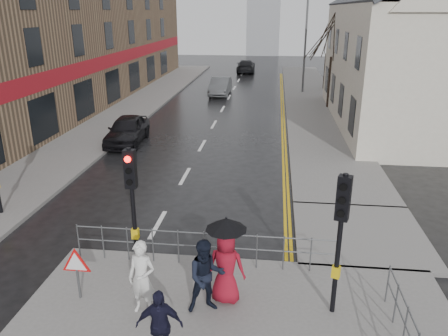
% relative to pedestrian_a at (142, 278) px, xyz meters
% --- Properties ---
extents(ground, '(120.00, 120.00, 0.00)m').
position_rel_pedestrian_a_xyz_m(ground, '(-0.88, 1.51, -1.03)').
color(ground, black).
rests_on(ground, ground).
extents(left_pavement, '(4.00, 44.00, 0.14)m').
position_rel_pedestrian_a_xyz_m(left_pavement, '(-7.38, 24.51, -0.96)').
color(left_pavement, '#605E5B').
rests_on(left_pavement, ground).
extents(right_pavement, '(4.00, 40.00, 0.14)m').
position_rel_pedestrian_a_xyz_m(right_pavement, '(5.62, 26.51, -0.96)').
color(right_pavement, '#605E5B').
rests_on(right_pavement, ground).
extents(pavement_bridge_right, '(4.00, 4.20, 0.14)m').
position_rel_pedestrian_a_xyz_m(pavement_bridge_right, '(5.62, 4.51, -0.96)').
color(pavement_bridge_right, '#605E5B').
rests_on(pavement_bridge_right, ground).
extents(building_left_terrace, '(8.00, 42.00, 10.00)m').
position_rel_pedestrian_a_xyz_m(building_left_terrace, '(-12.88, 23.51, 3.97)').
color(building_left_terrace, '#7F6449').
rests_on(building_left_terrace, ground).
extents(building_right_cream, '(9.00, 16.40, 10.10)m').
position_rel_pedestrian_a_xyz_m(building_right_cream, '(11.12, 19.51, 3.75)').
color(building_right_cream, beige).
rests_on(building_right_cream, ground).
extents(traffic_signal_near_left, '(0.28, 0.27, 3.40)m').
position_rel_pedestrian_a_xyz_m(traffic_signal_near_left, '(-0.68, 1.71, 1.42)').
color(traffic_signal_near_left, black).
rests_on(traffic_signal_near_left, near_pavement).
extents(traffic_signal_near_right, '(0.34, 0.33, 3.40)m').
position_rel_pedestrian_a_xyz_m(traffic_signal_near_right, '(4.32, 0.51, 1.42)').
color(traffic_signal_near_right, black).
rests_on(traffic_signal_near_right, near_pavement).
extents(guard_railing_front, '(7.14, 0.04, 1.00)m').
position_rel_pedestrian_a_xyz_m(guard_railing_front, '(1.07, 2.11, -0.17)').
color(guard_railing_front, '#595B5E').
rests_on(guard_railing_front, near_pavement).
extents(warning_sign, '(0.80, 0.07, 1.35)m').
position_rel_pedestrian_a_xyz_m(warning_sign, '(-1.68, 0.31, 0.01)').
color(warning_sign, '#595B5E').
rests_on(warning_sign, near_pavement).
extents(street_lamp, '(1.83, 0.25, 8.00)m').
position_rel_pedestrian_a_xyz_m(street_lamp, '(4.94, 29.51, 3.67)').
color(street_lamp, '#595B5E').
rests_on(street_lamp, right_pavement).
extents(tree_near, '(2.40, 2.40, 6.58)m').
position_rel_pedestrian_a_xyz_m(tree_near, '(6.62, 23.51, 4.10)').
color(tree_near, '#2E221A').
rests_on(tree_near, right_pavement).
extents(tree_far, '(2.40, 2.40, 5.64)m').
position_rel_pedestrian_a_xyz_m(tree_far, '(7.12, 31.51, 3.39)').
color(tree_far, '#2E221A').
rests_on(tree_far, right_pavement).
extents(pedestrian_a, '(0.72, 0.55, 1.79)m').
position_rel_pedestrian_a_xyz_m(pedestrian_a, '(0.00, 0.00, 0.00)').
color(pedestrian_a, silver).
rests_on(pedestrian_a, near_pavement).
extents(pedestrian_b, '(1.03, 0.91, 1.78)m').
position_rel_pedestrian_a_xyz_m(pedestrian_b, '(1.43, 0.23, -0.00)').
color(pedestrian_b, black).
rests_on(pedestrian_b, near_pavement).
extents(pedestrian_with_umbrella, '(0.98, 0.96, 2.18)m').
position_rel_pedestrian_a_xyz_m(pedestrian_with_umbrella, '(1.83, 0.64, 0.26)').
color(pedestrian_with_umbrella, maroon).
rests_on(pedestrian_with_umbrella, near_pavement).
extents(pedestrian_d, '(0.97, 0.51, 1.57)m').
position_rel_pedestrian_a_xyz_m(pedestrian_d, '(0.75, -1.36, -0.11)').
color(pedestrian_d, black).
rests_on(pedestrian_d, near_pavement).
extents(car_parked, '(1.92, 4.32, 1.44)m').
position_rel_pedestrian_a_xyz_m(car_parked, '(-4.88, 13.51, -0.31)').
color(car_parked, black).
rests_on(car_parked, ground).
extents(car_mid, '(1.54, 4.33, 1.42)m').
position_rel_pedestrian_a_xyz_m(car_mid, '(-1.72, 27.94, -0.32)').
color(car_mid, '#424447').
rests_on(car_mid, ground).
extents(car_far, '(2.15, 4.96, 1.42)m').
position_rel_pedestrian_a_xyz_m(car_far, '(-0.57, 41.87, -0.32)').
color(car_far, black).
rests_on(car_far, ground).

